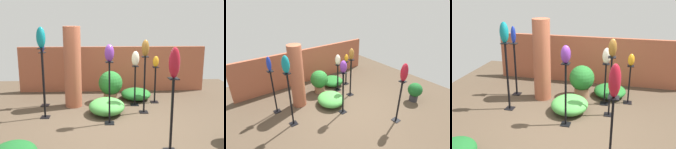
{
  "view_description": "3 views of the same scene",
  "coord_description": "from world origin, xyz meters",
  "views": [
    {
      "loc": [
        -0.34,
        -5.22,
        2.23
      ],
      "look_at": [
        -0.11,
        0.13,
        1.06
      ],
      "focal_mm": 42.0,
      "sensor_mm": 36.0,
      "label": 1
    },
    {
      "loc": [
        -2.94,
        -3.4,
        3.36
      ],
      "look_at": [
        -0.1,
        0.38,
        1.14
      ],
      "focal_mm": 28.0,
      "sensor_mm": 36.0,
      "label": 2
    },
    {
      "loc": [
        0.92,
        -4.66,
        2.82
      ],
      "look_at": [
        -0.24,
        0.19,
        1.05
      ],
      "focal_mm": 42.0,
      "sensor_mm": 36.0,
      "label": 3
    }
  ],
  "objects": [
    {
      "name": "pedestal_teal",
      "position": [
        -1.62,
        0.44,
        0.73
      ],
      "size": [
        0.2,
        0.2,
        1.58
      ],
      "color": "black",
      "rests_on": "ground"
    },
    {
      "name": "art_vase_amber",
      "position": [
        1.08,
        1.42,
        1.11
      ],
      "size": [
        0.15,
        0.15,
        0.29
      ],
      "primitive_type": "ellipsoid",
      "color": "orange",
      "rests_on": "pedestal_amber"
    },
    {
      "name": "pedestal_cobalt",
      "position": [
        -1.79,
        1.28,
        0.64
      ],
      "size": [
        0.2,
        0.2,
        1.38
      ],
      "color": "black",
      "rests_on": "ground"
    },
    {
      "name": "pedestal_ivory",
      "position": [
        0.52,
        1.22,
        0.47
      ],
      "size": [
        0.2,
        0.2,
        1.03
      ],
      "color": "black",
      "rests_on": "ground"
    },
    {
      "name": "pedestal_amber",
      "position": [
        1.08,
        1.42,
        0.44
      ],
      "size": [
        0.2,
        0.2,
        0.96
      ],
      "color": "black",
      "rests_on": "ground"
    },
    {
      "name": "pedestal_bronze",
      "position": [
        0.67,
        0.67,
        0.62
      ],
      "size": [
        0.2,
        0.2,
        1.35
      ],
      "color": "black",
      "rests_on": "ground"
    },
    {
      "name": "pedestal_ruby",
      "position": [
        0.82,
        -1.2,
        0.59
      ],
      "size": [
        0.2,
        0.2,
        1.28
      ],
      "color": "black",
      "rests_on": "ground"
    },
    {
      "name": "foliage_bed_west",
      "position": [
        -0.22,
        0.62,
        0.18
      ],
      "size": [
        0.84,
        0.93,
        0.36
      ],
      "primitive_type": "ellipsoid",
      "color": "#479942",
      "rests_on": "ground"
    },
    {
      "name": "potted_plant_front_right",
      "position": [
        -0.09,
        1.52,
        0.47
      ],
      "size": [
        0.64,
        0.64,
        0.84
      ],
      "color": "#936B4C",
      "rests_on": "ground"
    },
    {
      "name": "ground_plane",
      "position": [
        0.0,
        0.0,
        0.0
      ],
      "size": [
        8.0,
        8.0,
        0.0
      ],
      "primitive_type": "plane",
      "color": "#4C3D2D"
    },
    {
      "name": "art_vase_teal",
      "position": [
        -1.62,
        0.44,
        1.81
      ],
      "size": [
        0.2,
        0.19,
        0.46
      ],
      "primitive_type": "ellipsoid",
      "color": "#0F727A",
      "rests_on": "pedestal_teal"
    },
    {
      "name": "pedestal_violet",
      "position": [
        -0.17,
        0.04,
        0.62
      ],
      "size": [
        0.2,
        0.2,
        1.34
      ],
      "color": "black",
      "rests_on": "ground"
    },
    {
      "name": "art_vase_cobalt",
      "position": [
        -1.79,
        1.28,
        1.59
      ],
      "size": [
        0.12,
        0.12,
        0.43
      ],
      "primitive_type": "ellipsoid",
      "color": "#192D9E",
      "rests_on": "pedestal_cobalt"
    },
    {
      "name": "foliage_bed_center",
      "position": [
        0.62,
        1.72,
        0.15
      ],
      "size": [
        0.82,
        0.87,
        0.29
      ],
      "primitive_type": "ellipsoid",
      "color": "#236B28",
      "rests_on": "ground"
    },
    {
      "name": "art_vase_bronze",
      "position": [
        0.67,
        0.67,
        1.54
      ],
      "size": [
        0.17,
        0.17,
        0.38
      ],
      "primitive_type": "ellipsoid",
      "color": "brown",
      "rests_on": "pedestal_bronze"
    },
    {
      "name": "art_vase_violet",
      "position": [
        -0.17,
        0.04,
        1.52
      ],
      "size": [
        0.19,
        0.21,
        0.35
      ],
      "primitive_type": "ellipsoid",
      "color": "#6B2D8C",
      "rests_on": "pedestal_violet"
    },
    {
      "name": "art_vase_ruby",
      "position": [
        0.82,
        -1.2,
        1.53
      ],
      "size": [
        0.18,
        0.19,
        0.5
      ],
      "primitive_type": "ellipsoid",
      "color": "maroon",
      "rests_on": "pedestal_ruby"
    },
    {
      "name": "brick_wall_back",
      "position": [
        0.0,
        2.6,
        0.68
      ],
      "size": [
        5.6,
        0.12,
        1.37
      ],
      "primitive_type": "cube",
      "color": "#9E5138",
      "rests_on": "ground"
    },
    {
      "name": "brick_pillar",
      "position": [
        -1.05,
        1.22,
        1.01
      ],
      "size": [
        0.42,
        0.42,
        2.02
      ],
      "primitive_type": "cylinder",
      "color": "#9E5138",
      "rests_on": "ground"
    },
    {
      "name": "art_vase_ivory",
      "position": [
        0.52,
        1.22,
        1.22
      ],
      "size": [
        0.19,
        0.18,
        0.37
      ],
      "primitive_type": "ellipsoid",
      "color": "beige",
      "rests_on": "pedestal_ivory"
    }
  ]
}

